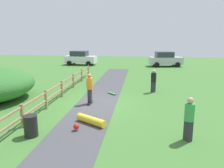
% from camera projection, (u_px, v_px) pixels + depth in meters
% --- Properties ---
extents(ground_plane, '(60.00, 60.00, 0.00)m').
position_uv_depth(ground_plane, '(96.00, 104.00, 13.54)').
color(ground_plane, '#427533').
extents(asphalt_path, '(2.40, 28.00, 0.02)m').
position_uv_depth(asphalt_path, '(96.00, 104.00, 13.53)').
color(asphalt_path, '#47474C').
rests_on(asphalt_path, ground_plane).
extents(wooden_fence, '(0.12, 18.12, 1.10)m').
position_uv_depth(wooden_fence, '(55.00, 92.00, 13.71)').
color(wooden_fence, '#997A51').
rests_on(wooden_fence, ground_plane).
extents(trash_bin, '(0.56, 0.56, 0.90)m').
position_uv_depth(trash_bin, '(31.00, 126.00, 9.15)').
color(trash_bin, black).
rests_on(trash_bin, ground_plane).
extents(skater_riding, '(0.39, 0.81, 1.84)m').
position_uv_depth(skater_riding, '(90.00, 87.00, 13.28)').
color(skater_riding, black).
rests_on(skater_riding, asphalt_path).
extents(skater_fallen, '(1.58, 1.50, 0.36)m').
position_uv_depth(skater_fallen, '(90.00, 121.00, 10.36)').
color(skater_fallen, yellow).
rests_on(skater_fallen, asphalt_path).
extents(skateboard_loose, '(0.71, 0.71, 0.08)m').
position_uv_depth(skateboard_loose, '(112.00, 93.00, 15.67)').
color(skateboard_loose, '#338C4C').
rests_on(skateboard_loose, asphalt_path).
extents(bystander_black, '(0.54, 0.54, 1.66)m').
position_uv_depth(bystander_black, '(154.00, 80.00, 16.03)').
color(bystander_black, '#2D2D33').
rests_on(bystander_black, ground_plane).
extents(bystander_green, '(0.52, 0.52, 1.78)m').
position_uv_depth(bystander_green, '(189.00, 117.00, 8.67)').
color(bystander_green, '#2D2D33').
rests_on(bystander_green, ground_plane).
extents(parked_car_white, '(4.32, 2.26, 1.92)m').
position_uv_depth(parked_car_white, '(80.00, 58.00, 30.60)').
color(parked_car_white, silver).
rests_on(parked_car_white, ground_plane).
extents(parked_car_silver, '(4.42, 2.52, 1.92)m').
position_uv_depth(parked_car_silver, '(165.00, 59.00, 29.16)').
color(parked_car_silver, '#B7B7BC').
rests_on(parked_car_silver, ground_plane).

